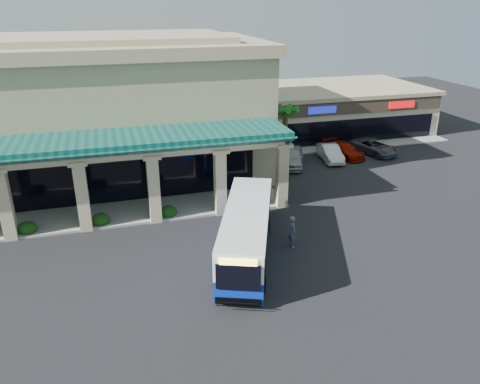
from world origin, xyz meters
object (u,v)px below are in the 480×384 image
object	(u,v)px
pedestrian	(292,231)
car_white	(330,153)
car_silver	(292,157)
transit_bus	(247,233)
car_gray	(374,147)
car_red	(344,150)

from	to	relation	value
pedestrian	car_white	bearing A→B (deg)	-30.88
pedestrian	car_silver	bearing A→B (deg)	-19.05
transit_bus	car_silver	bearing A→B (deg)	80.36
transit_bus	car_white	world-z (taller)	transit_bus
transit_bus	car_gray	xyz separation A→B (m)	(17.52, 15.38, -0.82)
car_white	car_gray	size ratio (longest dim) A/B	0.89
pedestrian	car_white	xyz separation A→B (m)	(9.53, 14.28, -0.27)
transit_bus	car_gray	bearing A→B (deg)	62.65
transit_bus	car_red	size ratio (longest dim) A/B	2.34
car_silver	car_gray	bearing A→B (deg)	30.63
transit_bus	pedestrian	size ratio (longest dim) A/B	5.40
pedestrian	car_red	size ratio (longest dim) A/B	0.43
transit_bus	car_red	distance (m)	21.00
transit_bus	car_white	size ratio (longest dim) A/B	2.44
car_silver	car_gray	size ratio (longest dim) A/B	0.99
pedestrian	car_silver	size ratio (longest dim) A/B	0.41
car_gray	car_white	bearing A→B (deg)	170.47
car_silver	car_gray	distance (m)	9.03
car_gray	car_red	bearing A→B (deg)	163.34
pedestrian	car_red	distance (m)	18.72
pedestrian	car_gray	size ratio (longest dim) A/B	0.40
car_silver	car_white	distance (m)	4.01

